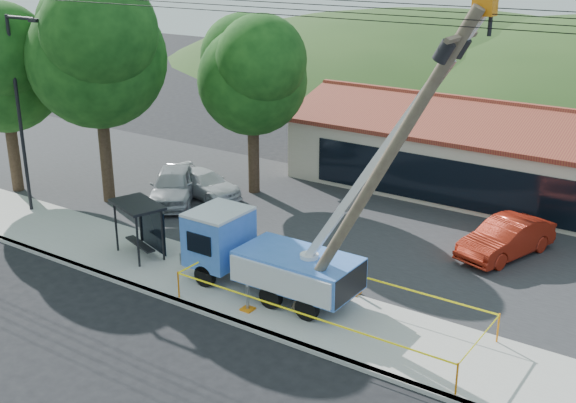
% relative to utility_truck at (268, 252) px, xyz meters
% --- Properties ---
extents(ground, '(120.00, 120.00, 0.00)m').
position_rel_utility_truck_xyz_m(ground, '(-0.01, -4.46, -1.64)').
color(ground, black).
rests_on(ground, ground).
extents(curb, '(60.00, 0.25, 0.15)m').
position_rel_utility_truck_xyz_m(curb, '(-0.01, -2.36, -1.56)').
color(curb, '#AFABA3').
rests_on(curb, ground).
extents(sidewalk, '(60.00, 4.00, 0.15)m').
position_rel_utility_truck_xyz_m(sidewalk, '(-0.01, -0.46, -1.56)').
color(sidewalk, '#AFABA3').
rests_on(sidewalk, ground).
extents(parking_lot, '(60.00, 12.00, 0.10)m').
position_rel_utility_truck_xyz_m(parking_lot, '(-0.01, 7.54, -1.59)').
color(parking_lot, '#28282B').
rests_on(parking_lot, ground).
extents(strip_mall, '(22.50, 8.53, 4.67)m').
position_rel_utility_truck_xyz_m(strip_mall, '(3.99, 15.52, 0.24)').
color(strip_mall, '#C1B599').
rests_on(strip_mall, ground).
extents(streetlight, '(2.13, 0.22, 9.00)m').
position_rel_utility_truck_xyz_m(streetlight, '(-13.80, 0.54, 3.67)').
color(streetlight, black).
rests_on(streetlight, ground).
extents(tree_west_near, '(7.56, 6.72, 10.80)m').
position_rel_utility_truck_xyz_m(tree_west_near, '(-12.01, 3.54, 5.88)').
color(tree_west_near, '#332316').
rests_on(tree_west_near, ground).
extents(tree_west_far, '(6.84, 6.08, 9.48)m').
position_rel_utility_truck_xyz_m(tree_west_far, '(-17.01, 2.04, 4.90)').
color(tree_west_far, '#332316').
rests_on(tree_west_far, ground).
extents(tree_lot, '(6.30, 5.60, 8.94)m').
position_rel_utility_truck_xyz_m(tree_lot, '(-7.01, 8.54, 4.57)').
color(tree_lot, '#332316').
rests_on(tree_lot, ground).
extents(hill_west, '(78.40, 56.00, 28.00)m').
position_rel_utility_truck_xyz_m(hill_west, '(-15.01, 50.54, -1.64)').
color(hill_west, '#213D16').
rests_on(hill_west, ground).
extents(utility_truck, '(10.59, 3.52, 10.43)m').
position_rel_utility_truck_xyz_m(utility_truck, '(0.00, 0.00, 0.00)').
color(utility_truck, black).
rests_on(utility_truck, ground).
extents(leaning_pole, '(5.81, 1.97, 10.35)m').
position_rel_utility_truck_xyz_m(leaning_pole, '(4.61, -0.56, 4.11)').
color(leaning_pole, '#4D3E32').
rests_on(leaning_pole, ground).
extents(bus_shelter, '(2.62, 2.06, 2.21)m').
position_rel_utility_truck_xyz_m(bus_shelter, '(-5.97, -0.19, 0.11)').
color(bus_shelter, black).
rests_on(bus_shelter, ground).
extents(caution_tape, '(10.28, 3.42, 0.99)m').
position_rel_utility_truck_xyz_m(caution_tape, '(2.84, -0.50, -0.76)').
color(caution_tape, orange).
rests_on(caution_tape, ground).
extents(car_silver, '(4.43, 5.21, 1.69)m').
position_rel_utility_truck_xyz_m(car_silver, '(-9.32, 5.19, -1.64)').
color(car_silver, '#A3A5AA').
rests_on(car_silver, ground).
extents(car_red, '(2.88, 4.84, 1.51)m').
position_rel_utility_truck_xyz_m(car_red, '(5.95, 7.91, -1.64)').
color(car_red, '#9F200F').
rests_on(car_red, ground).
extents(car_white, '(4.55, 2.47, 1.25)m').
position_rel_utility_truck_xyz_m(car_white, '(-8.64, 6.67, -1.64)').
color(car_white, silver).
rests_on(car_white, ground).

